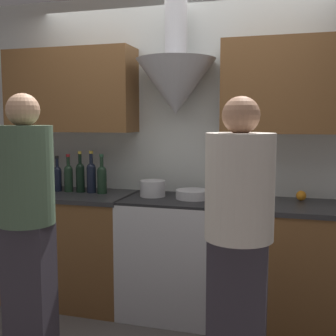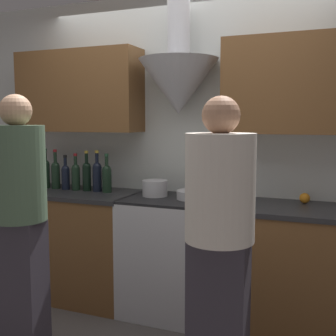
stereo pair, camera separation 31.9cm
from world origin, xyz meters
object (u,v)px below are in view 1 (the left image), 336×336
object	(u,v)px
wine_bottle_8	(102,178)
person_foreground_right	(239,241)
mixing_bowl	(193,194)
stock_pot	(153,188)
orange_fruit	(301,196)
wine_bottle_7	(91,176)
wine_bottle_2	(36,174)
wine_bottle_6	(80,176)
wine_bottle_4	(57,177)
wine_bottle_0	(17,173)
wine_bottle_1	(28,175)
person_foreground_left	(27,224)
wine_bottle_3	(47,175)
stove_range	(171,255)
wine_bottle_5	(68,177)

from	to	relation	value
wine_bottle_8	person_foreground_right	world-z (taller)	person_foreground_right
mixing_bowl	stock_pot	bearing A→B (deg)	178.35
orange_fruit	mixing_bowl	bearing A→B (deg)	-169.89
wine_bottle_7	orange_fruit	xyz separation A→B (m)	(1.70, 0.12, -0.11)
wine_bottle_2	wine_bottle_6	size ratio (longest dim) A/B	1.02
wine_bottle_4	wine_bottle_0	bearing A→B (deg)	-179.18
wine_bottle_0	wine_bottle_1	size ratio (longest dim) A/B	1.10
wine_bottle_2	stock_pot	size ratio (longest dim) A/B	1.75
wine_bottle_4	wine_bottle_6	bearing A→B (deg)	1.43
person_foreground_right	wine_bottle_0	bearing A→B (deg)	153.53
orange_fruit	person_foreground_left	distance (m)	1.99
wine_bottle_8	orange_fruit	bearing A→B (deg)	4.59
wine_bottle_3	mixing_bowl	xyz separation A→B (m)	(1.32, -0.03, -0.10)
stove_range	wine_bottle_5	xyz separation A→B (m)	(-0.93, 0.05, 0.60)
wine_bottle_6	stock_pot	world-z (taller)	wine_bottle_6
wine_bottle_1	person_foreground_left	world-z (taller)	person_foreground_left
wine_bottle_2	orange_fruit	size ratio (longest dim) A/B	4.67
wine_bottle_7	wine_bottle_8	bearing A→B (deg)	-7.13
wine_bottle_5	wine_bottle_1	bearing A→B (deg)	179.38
wine_bottle_1	person_foreground_right	distance (m)	2.24
wine_bottle_1	wine_bottle_2	size ratio (longest dim) A/B	0.91
wine_bottle_4	orange_fruit	world-z (taller)	wine_bottle_4
stove_range	person_foreground_right	size ratio (longest dim) A/B	0.56
stove_range	wine_bottle_1	world-z (taller)	wine_bottle_1
wine_bottle_5	stock_pot	xyz separation A→B (m)	(0.76, -0.01, -0.07)
wine_bottle_7	stove_range	bearing A→B (deg)	-4.37
stove_range	person_foreground_right	world-z (taller)	person_foreground_right
wine_bottle_7	mixing_bowl	bearing A→B (deg)	-1.90
stock_pot	person_foreground_right	size ratio (longest dim) A/B	0.12
wine_bottle_8	wine_bottle_0	bearing A→B (deg)	-180.00
stove_range	wine_bottle_3	world-z (taller)	wine_bottle_3
wine_bottle_4	wine_bottle_7	world-z (taller)	wine_bottle_7
wine_bottle_1	person_foreground_left	bearing A→B (deg)	-56.11
person_foreground_right	wine_bottle_2	bearing A→B (deg)	151.18
wine_bottle_5	wine_bottle_8	bearing A→B (deg)	-1.02
stove_range	wine_bottle_4	world-z (taller)	wine_bottle_4
wine_bottle_2	stock_pot	distance (m)	1.09
wine_bottle_6	person_foreground_right	distance (m)	1.80
wine_bottle_5	wine_bottle_7	distance (m)	0.21
stove_range	orange_fruit	world-z (taller)	orange_fruit
orange_fruit	wine_bottle_5	bearing A→B (deg)	-176.33
wine_bottle_6	wine_bottle_3	bearing A→B (deg)	-179.99
stove_range	stock_pot	size ratio (longest dim) A/B	4.61
wine_bottle_3	wine_bottle_6	xyz separation A→B (m)	(0.33, 0.00, 0.00)
mixing_bowl	person_foreground_right	bearing A→B (deg)	-65.13
wine_bottle_3	person_foreground_left	xyz separation A→B (m)	(0.56, -1.11, -0.13)
wine_bottle_0	wine_bottle_1	bearing A→B (deg)	5.61
wine_bottle_6	stock_pot	xyz separation A→B (m)	(0.65, -0.02, -0.08)
stove_range	wine_bottle_8	world-z (taller)	wine_bottle_8
wine_bottle_4	wine_bottle_7	xyz separation A→B (m)	(0.32, 0.01, 0.02)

